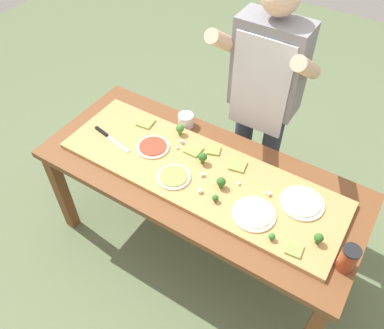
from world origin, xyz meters
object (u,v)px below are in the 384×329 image
(cheese_crumble_b, at_px, (202,175))
(cheese_crumble_e, at_px, (200,191))
(broccoli_floret_center_left, at_px, (221,182))
(prep_table, at_px, (199,183))
(cheese_crumble_c, at_px, (239,183))
(pizza_whole_pesto_green, at_px, (174,177))
(cook_center, at_px, (264,92))
(pizza_whole_white_garlic, at_px, (254,214))
(broccoli_floret_back_right, at_px, (180,129))
(broccoli_floret_front_left, at_px, (203,157))
(pizza_slice_far_right, at_px, (146,123))
(pizza_slice_far_left, at_px, (194,150))
(flour_cup, at_px, (186,121))
(pizza_slice_center, at_px, (238,166))
(cheese_crumble_f, at_px, (268,194))
(chefs_knife, at_px, (107,136))
(broccoli_floret_back_mid, at_px, (215,198))
(cheese_crumble_d, at_px, (182,142))
(broccoli_floret_front_right, at_px, (272,236))
(pizza_slice_near_left, at_px, (214,150))
(sauce_jar, at_px, (348,259))
(cheese_crumble_a, at_px, (177,148))
(pizza_whole_cheese_artichoke, at_px, (302,203))
(pizza_slice_near_right, at_px, (294,250))
(pizza_whole_tomato_red, at_px, (153,147))

(cheese_crumble_b, xyz_separation_m, cheese_crumble_e, (0.05, -0.11, 0.00))
(broccoli_floret_center_left, bearing_deg, prep_table, 163.00)
(cheese_crumble_c, bearing_deg, cheese_crumble_e, -132.93)
(pizza_whole_pesto_green, bearing_deg, cook_center, 74.71)
(pizza_whole_white_garlic, relative_size, broccoli_floret_back_right, 3.19)
(broccoli_floret_front_left, distance_m, broccoli_floret_back_right, 0.28)
(pizza_slice_far_right, bearing_deg, cheese_crumble_e, -26.89)
(pizza_slice_far_left, bearing_deg, pizza_whole_pesto_green, -85.67)
(flour_cup, bearing_deg, pizza_whole_pesto_green, -65.35)
(pizza_slice_center, height_order, cheese_crumble_f, cheese_crumble_f)
(prep_table, xyz_separation_m, cheese_crumble_b, (0.04, -0.03, 0.13))
(chefs_knife, distance_m, broccoli_floret_back_mid, 0.80)
(cheese_crumble_c, bearing_deg, pizza_slice_center, 119.41)
(cheese_crumble_d, distance_m, cook_center, 0.57)
(broccoli_floret_front_right, height_order, cheese_crumble_c, broccoli_floret_front_right)
(broccoli_floret_front_right, relative_size, cheese_crumble_b, 2.19)
(pizza_whole_white_garlic, height_order, pizza_slice_near_left, pizza_whole_white_garlic)
(pizza_slice_near_left, xyz_separation_m, broccoli_floret_front_left, (-0.01, -0.12, 0.04))
(pizza_whole_pesto_green, height_order, broccoli_floret_back_mid, broccoli_floret_back_mid)
(pizza_slice_far_right, distance_m, cook_center, 0.75)
(pizza_slice_center, bearing_deg, pizza_whole_white_garlic, -48.46)
(sauce_jar, bearing_deg, cheese_crumble_c, 165.58)
(pizza_slice_far_right, distance_m, cheese_crumble_f, 0.90)
(cheese_crumble_d, bearing_deg, cook_center, 55.63)
(pizza_slice_center, bearing_deg, pizza_slice_far_left, -174.25)
(cheese_crumble_d, bearing_deg, pizza_whole_pesto_green, -66.00)
(broccoli_floret_back_mid, bearing_deg, broccoli_floret_front_left, 134.71)
(pizza_slice_near_left, xyz_separation_m, cheese_crumble_c, (0.24, -0.15, 0.00))
(prep_table, distance_m, broccoli_floret_center_left, 0.24)
(pizza_whole_white_garlic, xyz_separation_m, cheese_crumble_b, (-0.35, 0.09, 0.00))
(pizza_whole_white_garlic, height_order, cheese_crumble_d, cheese_crumble_d)
(chefs_knife, distance_m, pizza_whole_white_garlic, 1.01)
(prep_table, height_order, broccoli_floret_back_right, broccoli_floret_back_right)
(broccoli_floret_center_left, distance_m, sauce_jar, 0.71)
(pizza_slice_far_right, xyz_separation_m, flour_cup, (0.20, 0.15, 0.00))
(chefs_knife, height_order, broccoli_floret_center_left, broccoli_floret_center_left)
(chefs_knife, bearing_deg, cheese_crumble_e, -5.81)
(broccoli_floret_front_left, xyz_separation_m, cheese_crumble_a, (-0.19, 0.02, -0.04))
(pizza_whole_cheese_artichoke, bearing_deg, chefs_knife, -173.03)
(cheese_crumble_a, xyz_separation_m, cheese_crumble_c, (0.43, -0.05, 0.00))
(broccoli_floret_front_left, xyz_separation_m, cheese_crumble_d, (-0.19, 0.07, -0.03))
(cheese_crumble_b, bearing_deg, cheese_crumble_d, 146.67)
(cheese_crumble_a, bearing_deg, pizza_whole_pesto_green, -61.16)
(pizza_whole_pesto_green, relative_size, pizza_slice_far_right, 2.03)
(pizza_slice_far_right, height_order, pizza_slice_far_left, same)
(cook_center, bearing_deg, sauce_jar, -42.81)
(prep_table, distance_m, cheese_crumble_b, 0.14)
(pizza_slice_far_right, relative_size, broccoli_floret_back_right, 1.32)
(pizza_slice_near_right, bearing_deg, broccoli_floret_front_right, -178.57)
(chefs_knife, relative_size, pizza_whole_tomato_red, 1.55)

